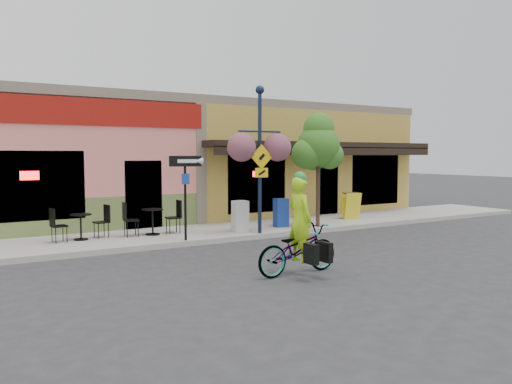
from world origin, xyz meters
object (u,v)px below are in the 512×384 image
newspaper_box_blue (281,213)px  newspaper_box_grey (240,216)px  building (182,160)px  cyclist_rider (300,231)px  one_way_sign (185,198)px  lamp_post (260,160)px  street_tree (318,169)px  bicycle (298,249)px

newspaper_box_blue → newspaper_box_grey: (-1.60, -0.14, 0.01)m
building → newspaper_box_blue: 6.33m
cyclist_rider → one_way_sign: 4.31m
building → newspaper_box_grey: 6.43m
building → one_way_sign: (-2.75, -6.85, -0.95)m
lamp_post → one_way_sign: 2.59m
newspaper_box_blue → street_tree: (1.07, -0.57, 1.40)m
bicycle → one_way_sign: one_way_sign is taller
cyclist_rider → lamp_post: lamp_post is taller
bicycle → newspaper_box_grey: 5.07m
lamp_post → newspaper_box_grey: size_ratio=4.68×
cyclist_rider → one_way_sign: size_ratio=0.77×
building → newspaper_box_blue: size_ratio=19.82×
building → bicycle: 11.38m
newspaper_box_blue → street_tree: size_ratio=0.25×
building → newspaper_box_grey: size_ratio=19.55×
newspaper_box_grey → newspaper_box_blue: bearing=10.5°
one_way_sign → newspaper_box_grey: bearing=28.0°
lamp_post → street_tree: (2.37, 0.24, -0.32)m
building → bicycle: bearing=-100.4°
building → newspaper_box_blue: building is taller
bicycle → newspaper_box_grey: bearing=-18.2°
bicycle → street_tree: size_ratio=0.53×
lamp_post → newspaper_box_blue: 2.30m
bicycle → lamp_post: lamp_post is taller
lamp_post → street_tree: size_ratio=1.17×
lamp_post → street_tree: bearing=8.6°
lamp_post → cyclist_rider: bearing=-108.0°
newspaper_box_blue → newspaper_box_grey: bearing=-166.8°
newspaper_box_blue → street_tree: 1.85m
cyclist_rider → newspaper_box_grey: 5.06m
building → cyclist_rider: 11.32m
bicycle → newspaper_box_blue: bearing=-33.1°
bicycle → lamp_post: bearing=-24.1°
newspaper_box_blue → building: bearing=106.8°
building → street_tree: bearing=-73.2°
bicycle → newspaper_box_blue: size_ratio=2.16×
cyclist_rider → building: bearing=-12.8°
lamp_post → one_way_sign: size_ratio=1.89×
lamp_post → newspaper_box_grey: (-0.30, 0.67, -1.72)m
bicycle → lamp_post: size_ratio=0.45×
bicycle → street_tree: street_tree is taller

